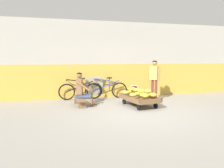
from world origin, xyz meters
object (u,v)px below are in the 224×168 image
Objects in this scene: customer_adult at (154,76)px; vendor_seated at (82,89)px; low_bench at (80,100)px; plastic_crate at (134,97)px; sign_board at (94,87)px; weighing_scale at (134,89)px; shopping_bag at (141,99)px; banana_cart at (139,99)px; bicycle_far_left at (107,90)px; bicycle_near_left at (80,91)px.

vendor_seated is at bearing -174.40° from customer_adult.
vendor_seated reaches higher than low_bench.
plastic_crate is 1.11m from customer_adult.
low_bench is at bearing -119.40° from sign_board.
low_bench is 3.73× the size of weighing_scale.
customer_adult is at bearing 5.60° from vendor_seated.
plastic_crate is 0.24× the size of customer_adult.
plastic_crate reaches higher than shopping_bag.
bicycle_far_left is (-0.71, 1.73, 0.11)m from banana_cart.
customer_adult is (0.76, -0.15, 0.50)m from weighing_scale.
shopping_bag is at bearing -76.80° from plastic_crate.
vendor_seated reaches higher than shopping_bag.
banana_cart is 5.18× the size of weighing_scale.
banana_cart is 2.02m from low_bench.
bicycle_near_left is 1.00× the size of bicycle_far_left.
shopping_bag is at bearing -41.65° from sign_board.
banana_cart is 1.39× the size of low_bench.
banana_cart is 0.66m from shopping_bag.
banana_cart is at bearing -17.02° from vendor_seated.
plastic_crate is at bearing 10.60° from low_bench.
banana_cart is at bearing -116.53° from shopping_bag.
bicycle_near_left is 0.64m from sign_board.
plastic_crate is at bearing 169.07° from customer_adult.
low_bench is 1.13m from bicycle_near_left.
shopping_bag is at bearing -0.31° from low_bench.
bicycle_far_left reaches higher than shopping_bag.
shopping_bag is (2.22, -0.01, -0.08)m from low_bench.
vendor_seated is 1.29× the size of sign_board.
sign_board reaches higher than bicycle_far_left.
vendor_seated is (0.08, -0.02, 0.37)m from low_bench.
vendor_seated is at bearing 162.98° from banana_cart.
bicycle_far_left is (-0.90, 0.74, -0.10)m from weighing_scale.
shopping_bag is at bearing 0.29° from vendor_seated.
plastic_crate is at bearing -19.74° from bicycle_near_left.
customer_adult is at bearing 4.98° from low_bench.
customer_adult reaches higher than low_bench.
weighing_scale is 0.18× the size of bicycle_near_left.
weighing_scale is at bearing 103.24° from shopping_bag.
plastic_crate is 0.30m from weighing_scale.
sign_board is at bearing 122.24° from banana_cart.
bicycle_far_left is 1.87× the size of sign_board.
sign_board is at bearing 63.89° from vendor_seated.
sign_board is 2.45m from customer_adult.
vendor_seated is 0.75× the size of customer_adult.
bicycle_near_left is at bearing 151.70° from shopping_bag.
bicycle_far_left reaches higher than banana_cart.
customer_adult is at bearing -10.85° from weighing_scale.
customer_adult is at bearing -10.93° from plastic_crate.
customer_adult is (2.80, 0.27, 0.38)m from vendor_seated.
weighing_scale is at bearing 78.98° from banana_cart.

